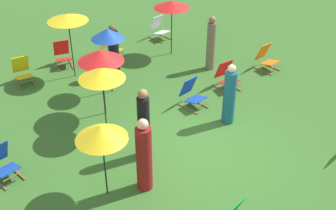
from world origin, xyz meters
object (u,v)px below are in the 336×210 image
object	(u,v)px
deckchair_0	(226,76)
person_4	(114,53)
person_1	(211,44)
umbrella_1	(68,18)
deckchair_6	(23,71)
deckchair_8	(63,55)
deckchair_2	(266,58)
person_2	(144,157)
umbrella_3	(107,34)
umbrella_0	(101,56)
deckchair_11	(2,163)
person_3	(144,125)
deckchair_12	(192,94)
umbrella_4	(101,133)
umbrella_2	(102,74)
deckchair_1	(111,47)
person_0	(229,96)
umbrella_5	(172,4)

from	to	relation	value
deckchair_0	person_4	size ratio (longest dim) A/B	0.50
person_1	umbrella_1	bearing A→B (deg)	104.06
deckchair_6	deckchair_8	bearing A→B (deg)	20.68
deckchair_2	umbrella_1	xyz separation A→B (m)	(-5.17, 3.04, 1.52)
deckchair_8	person_4	distance (m)	1.94
person_2	umbrella_3	bearing A→B (deg)	-124.76
person_4	deckchair_8	bearing A→B (deg)	-11.46
umbrella_0	person_1	xyz separation A→B (m)	(3.95, 0.40, -0.86)
umbrella_0	deckchair_6	bearing A→B (deg)	112.53
deckchair_11	person_3	distance (m)	3.14
deckchair_12	umbrella_1	distance (m)	4.20
umbrella_4	person_4	world-z (taller)	umbrella_4
umbrella_2	person_1	xyz separation A→B (m)	(4.32, 1.13, -0.79)
deckchair_1	deckchair_12	world-z (taller)	same
deckchair_1	deckchair_2	xyz separation A→B (m)	(3.60, -3.57, 0.00)
deckchair_0	deckchair_2	bearing A→B (deg)	6.73
deckchair_6	person_0	xyz separation A→B (m)	(3.61, -5.08, 0.41)
umbrella_0	umbrella_3	distance (m)	1.16
deckchair_0	umbrella_5	distance (m)	3.12
umbrella_1	umbrella_2	xyz separation A→B (m)	(-0.58, -3.14, -0.27)
deckchair_1	umbrella_5	distance (m)	2.45
umbrella_4	person_4	xyz separation A→B (m)	(2.66, 4.40, -0.77)
deckchair_6	person_4	world-z (taller)	person_4
umbrella_4	umbrella_5	world-z (taller)	umbrella_5
person_1	deckchair_8	bearing A→B (deg)	94.33
deckchair_11	deckchair_12	size ratio (longest dim) A/B	1.01
deckchair_0	person_2	size ratio (longest dim) A/B	0.48
deckchair_12	person_3	size ratio (longest dim) A/B	0.47
deckchair_2	deckchair_11	bearing A→B (deg)	175.78
umbrella_0	person_0	xyz separation A→B (m)	(2.40, -2.18, -0.92)
umbrella_3	person_0	size ratio (longest dim) A/B	1.18
deckchair_2	umbrella_3	distance (m)	5.14
umbrella_5	person_4	distance (m)	2.55
deckchair_0	person_4	world-z (taller)	person_4
person_4	umbrella_5	bearing A→B (deg)	-126.10
deckchair_1	person_0	distance (m)	5.17
umbrella_3	deckchair_0	bearing A→B (deg)	-31.35
deckchair_8	umbrella_3	xyz separation A→B (m)	(0.46, -2.37, 1.42)
person_1	person_4	world-z (taller)	person_1
umbrella_4	person_2	world-z (taller)	person_2
umbrella_2	umbrella_3	size ratio (longest dim) A/B	0.91
person_1	person_2	distance (m)	5.74
person_0	person_3	distance (m)	2.51
deckchair_0	umbrella_1	world-z (taller)	umbrella_1
deckchair_1	deckchair_6	distance (m)	2.99
deckchair_0	deckchair_12	world-z (taller)	same
umbrella_5	deckchair_12	bearing A→B (deg)	-116.04
umbrella_3	person_4	distance (m)	1.38
deckchair_11	umbrella_4	world-z (taller)	umbrella_4
deckchair_12	umbrella_2	xyz separation A→B (m)	(-2.48, 0.29, 1.26)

